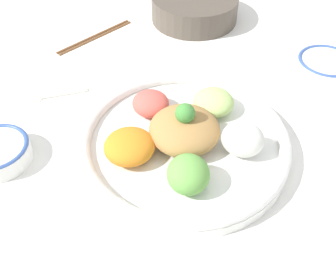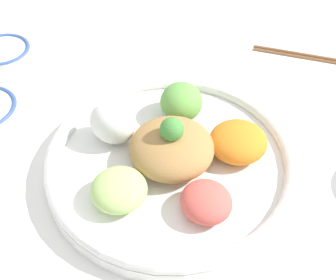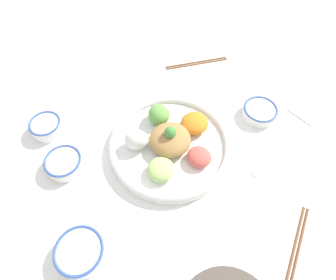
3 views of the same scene
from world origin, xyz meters
TOP-DOWN VIEW (x-y plane):
  - ground_plane at (0.00, 0.00)m, footprint 2.40×2.40m
  - salad_platter at (0.03, 0.03)m, footprint 0.35×0.35m
  - sauce_bowl_red at (0.28, -0.14)m, footprint 0.11×0.11m
  - rice_bowl_blue at (-0.32, 0.04)m, footprint 0.11×0.11m
  - sauce_bowl_dark at (-0.11, 0.37)m, footprint 0.09×0.09m
  - rice_bowl_plain at (-0.18, 0.24)m, footprint 0.10×0.10m
  - chopsticks_pair_near at (0.39, 0.14)m, footprint 0.18×0.17m
  - chopsticks_pair_far at (-0.03, -0.37)m, footprint 0.20×0.04m
  - serving_spoon_main at (0.15, -0.24)m, footprint 0.13×0.07m
  - serving_spoon_extra at (0.34, -0.29)m, footprint 0.06×0.13m

SIDE VIEW (x-z plane):
  - ground_plane at x=0.00m, z-range 0.00..0.00m
  - serving_spoon_extra at x=0.34m, z-range 0.00..0.01m
  - serving_spoon_main at x=0.15m, z-range 0.00..0.01m
  - chopsticks_pair_near at x=0.39m, z-range 0.00..0.01m
  - chopsticks_pair_far at x=-0.03m, z-range 0.00..0.01m
  - sauce_bowl_red at x=0.28m, z-range 0.00..0.04m
  - rice_bowl_plain at x=-0.18m, z-range 0.00..0.04m
  - rice_bowl_blue at x=-0.32m, z-range 0.00..0.04m
  - sauce_bowl_dark at x=-0.11m, z-range 0.00..0.04m
  - salad_platter at x=0.03m, z-range -0.02..0.07m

